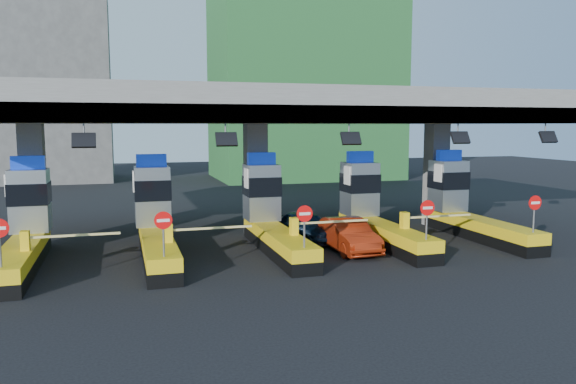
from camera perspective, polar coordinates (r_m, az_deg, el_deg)
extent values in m
plane|color=black|center=(25.03, -1.67, -5.71)|extent=(120.00, 120.00, 0.00)
cube|color=slate|center=(27.36, -3.36, 8.53)|extent=(28.00, 12.00, 1.50)
cube|color=#4C4C49|center=(21.84, 0.13, 7.93)|extent=(28.00, 0.60, 0.70)
cube|color=slate|center=(26.99, -24.44, 0.51)|extent=(1.00, 1.00, 5.50)
cube|color=slate|center=(27.48, -3.31, 1.21)|extent=(1.00, 1.00, 5.50)
cube|color=slate|center=(31.32, 14.79, 1.69)|extent=(1.00, 1.00, 5.50)
cylinder|color=slate|center=(20.94, -20.04, 5.92)|extent=(0.06, 0.06, 0.50)
cube|color=black|center=(20.75, -20.03, 4.95)|extent=(0.80, 0.38, 0.54)
cylinder|color=slate|center=(21.25, -6.38, 6.30)|extent=(0.06, 0.06, 0.50)
cube|color=black|center=(21.06, -6.27, 5.34)|extent=(0.80, 0.38, 0.54)
cylinder|color=slate|center=(22.69, 6.22, 6.33)|extent=(0.06, 0.06, 0.50)
cube|color=black|center=(22.51, 6.41, 5.43)|extent=(0.80, 0.38, 0.54)
cylinder|color=slate|center=(25.06, 16.88, 6.12)|extent=(0.06, 0.06, 0.50)
cube|color=black|center=(24.89, 17.10, 5.30)|extent=(0.80, 0.38, 0.54)
cylinder|color=slate|center=(27.79, 24.68, 5.83)|extent=(0.06, 0.06, 0.50)
cube|color=black|center=(27.65, 24.92, 5.09)|extent=(0.80, 0.38, 0.54)
cube|color=black|center=(23.48, -25.44, -6.59)|extent=(1.20, 8.00, 0.50)
cube|color=#E5B70C|center=(23.38, -25.50, -5.40)|extent=(1.20, 8.00, 0.50)
cube|color=#9EA3A8|center=(25.86, -24.74, -0.76)|extent=(1.50, 1.50, 2.60)
cube|color=black|center=(25.81, -24.78, -0.10)|extent=(1.56, 1.56, 0.90)
cube|color=#0C2DBF|center=(25.72, -24.91, 2.73)|extent=(1.30, 0.35, 0.55)
cube|color=white|center=(25.62, -26.68, 0.65)|extent=(0.06, 0.70, 0.90)
cylinder|color=slate|center=(19.73, -27.21, -4.99)|extent=(0.07, 0.07, 1.30)
cube|color=#E5B70C|center=(22.05, -25.15, -4.50)|extent=(0.30, 0.35, 0.70)
cube|color=white|center=(21.84, -20.87, -4.13)|extent=(3.20, 0.08, 0.08)
cube|color=black|center=(23.23, -13.09, -6.24)|extent=(1.20, 8.00, 0.50)
cube|color=#E5B70C|center=(23.12, -13.12, -5.03)|extent=(1.20, 8.00, 0.50)
cube|color=#9EA3A8|center=(25.63, -13.61, -0.38)|extent=(1.50, 1.50, 2.60)
cube|color=black|center=(25.58, -13.63, 0.28)|extent=(1.56, 1.56, 0.90)
cube|color=#0C2DBF|center=(25.49, -13.71, 3.14)|extent=(1.30, 0.35, 0.55)
cube|color=white|center=(25.23, -15.43, 1.05)|extent=(0.06, 0.70, 0.90)
cylinder|color=slate|center=(19.42, -12.52, -4.56)|extent=(0.07, 0.07, 1.30)
cylinder|color=red|center=(19.29, -12.56, -2.83)|extent=(0.60, 0.04, 0.60)
cube|color=white|center=(19.26, -12.55, -2.84)|extent=(0.42, 0.02, 0.10)
cube|color=#E5B70C|center=(21.85, -12.05, -4.09)|extent=(0.30, 0.35, 0.70)
cube|color=white|center=(22.02, -7.77, -3.65)|extent=(3.20, 0.08, 0.08)
cube|color=black|center=(24.03, -1.05, -5.62)|extent=(1.20, 8.00, 0.50)
cube|color=#E5B70C|center=(23.93, -1.06, -4.46)|extent=(1.20, 8.00, 0.50)
cube|color=#9EA3A8|center=(26.36, -2.70, 0.00)|extent=(1.50, 1.50, 2.60)
cube|color=black|center=(26.31, -2.70, 0.64)|extent=(1.56, 1.56, 0.90)
cube|color=#0C2DBF|center=(26.22, -2.72, 3.43)|extent=(1.30, 0.35, 0.55)
cube|color=white|center=(25.82, -4.27, 1.40)|extent=(0.06, 0.70, 0.90)
cylinder|color=slate|center=(20.38, 1.67, -3.87)|extent=(0.07, 0.07, 1.30)
cylinder|color=red|center=(20.25, 1.70, -2.21)|extent=(0.60, 0.04, 0.60)
cube|color=white|center=(20.23, 1.73, -2.22)|extent=(0.42, 0.02, 0.10)
cube|color=#E5B70C|center=(22.79, 0.60, -3.49)|extent=(0.30, 0.35, 0.70)
cube|color=white|center=(23.30, 4.49, -3.03)|extent=(3.20, 0.08, 0.08)
cube|color=black|center=(25.80, 9.74, -4.86)|extent=(1.20, 8.00, 0.50)
cube|color=#E5B70C|center=(25.71, 9.76, -3.77)|extent=(1.20, 8.00, 0.50)
cube|color=#9EA3A8|center=(27.99, 7.28, 0.35)|extent=(1.50, 1.50, 2.60)
cube|color=black|center=(27.93, 7.31, 0.95)|extent=(1.56, 1.56, 0.90)
cube|color=#0C2DBF|center=(27.85, 7.33, 3.58)|extent=(1.30, 0.35, 0.55)
cube|color=white|center=(27.33, 6.02, 1.68)|extent=(0.06, 0.70, 0.90)
cylinder|color=slate|center=(22.44, 13.90, -3.08)|extent=(0.07, 0.07, 1.30)
cylinder|color=red|center=(22.32, 13.98, -1.57)|extent=(0.60, 0.04, 0.60)
cube|color=white|center=(22.30, 14.02, -1.58)|extent=(0.42, 0.02, 0.10)
cube|color=#E5B70C|center=(24.71, 11.76, -2.82)|extent=(0.30, 0.35, 0.70)
cube|color=white|center=(25.52, 15.03, -2.39)|extent=(3.20, 0.08, 0.08)
cube|color=black|center=(28.35, 18.86, -4.08)|extent=(1.20, 8.00, 0.50)
cube|color=#E5B70C|center=(28.27, 18.90, -3.08)|extent=(1.20, 8.00, 0.50)
cube|color=#9EA3A8|center=(30.35, 15.94, 0.64)|extent=(1.50, 1.50, 2.60)
cube|color=black|center=(30.31, 15.98, 1.20)|extent=(1.56, 1.56, 0.90)
cube|color=#0C2DBF|center=(30.23, 16.04, 3.62)|extent=(1.30, 0.35, 0.55)
cube|color=white|center=(29.61, 14.99, 1.88)|extent=(0.06, 0.70, 0.90)
cylinder|color=slate|center=(25.33, 23.70, -2.34)|extent=(0.07, 0.07, 1.30)
cylinder|color=red|center=(25.22, 23.81, -1.00)|extent=(0.60, 0.04, 0.60)
cube|color=white|center=(25.20, 23.85, -1.01)|extent=(0.42, 0.02, 0.10)
cube|color=#E5B70C|center=(27.43, 20.99, -2.19)|extent=(0.30, 0.35, 0.70)
cube|color=white|center=(28.45, 23.64, -1.80)|extent=(3.20, 0.08, 0.08)
cube|color=#1E5926|center=(59.17, 1.60, 15.14)|extent=(18.00, 12.00, 28.00)
cube|color=#4C4C49|center=(60.21, -24.34, 9.62)|extent=(14.00, 10.00, 18.00)
imported|color=black|center=(26.40, 1.84, -3.52)|extent=(2.68, 4.35, 1.38)
imported|color=maroon|center=(24.42, 6.10, -4.37)|extent=(1.51, 4.29, 1.41)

